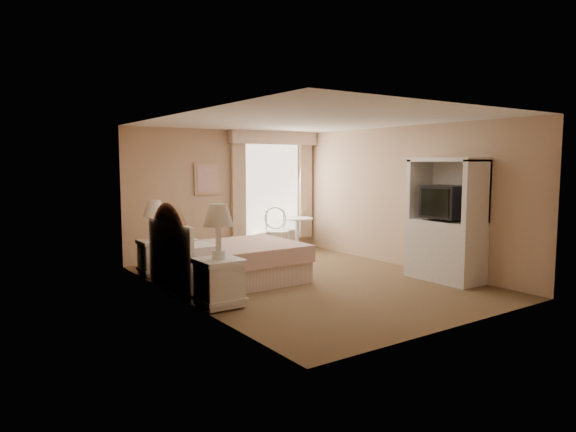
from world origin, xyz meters
TOP-DOWN VIEW (x-y plane):
  - room at (0.00, 0.00)m, footprint 4.21×5.51m
  - window at (1.05, 2.65)m, footprint 2.05×0.22m
  - framed_art at (-0.45, 2.71)m, footprint 0.52×0.04m
  - bed at (-1.12, 0.62)m, footprint 2.08×1.57m
  - nightstand_near at (-1.84, -0.50)m, footprint 0.54×0.54m
  - nightstand_far at (-1.84, 1.80)m, footprint 0.51×0.51m
  - round_table at (1.47, 2.40)m, footprint 0.66×0.66m
  - cafe_chair at (0.79, 2.15)m, footprint 0.59×0.59m
  - armoire at (1.81, -1.15)m, footprint 0.58×1.16m

SIDE VIEW (x-z plane):
  - bed at x=-1.12m, z-range -0.36..1.03m
  - nightstand_far at x=-1.84m, z-range -0.15..1.08m
  - round_table at x=1.47m, z-range 0.12..0.82m
  - nightstand_near at x=-1.84m, z-range -0.16..1.16m
  - cafe_chair at x=0.79m, z-range 0.08..1.05m
  - armoire at x=1.81m, z-range -0.17..1.77m
  - room at x=0.00m, z-range -0.01..2.50m
  - window at x=1.05m, z-range 0.09..2.60m
  - framed_art at x=-0.45m, z-range 1.24..1.86m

